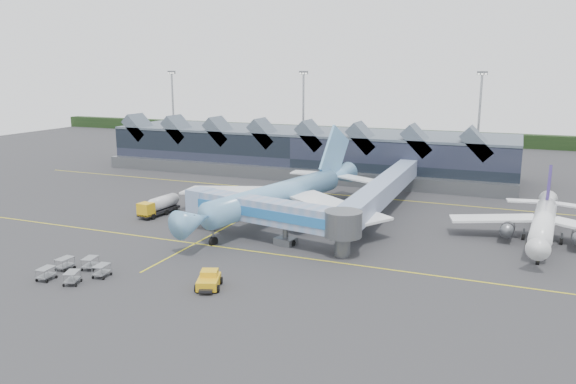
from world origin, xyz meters
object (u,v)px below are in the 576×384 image
at_px(main_airliner, 282,194).
at_px(pushback_tug, 209,281).
at_px(jet_bridge, 278,214).
at_px(regional_jet, 544,220).
at_px(fuel_truck, 160,205).

distance_m(main_airliner, pushback_tug, 29.30).
bearing_deg(pushback_tug, jet_bridge, 67.10).
distance_m(main_airliner, regional_jet, 37.30).
bearing_deg(regional_jet, fuel_truck, -168.12).
relative_size(regional_jet, pushback_tug, 6.13).
bearing_deg(jet_bridge, main_airliner, 121.34).
bearing_deg(pushback_tug, main_airliner, 76.33).
bearing_deg(fuel_truck, main_airliner, 19.21).
bearing_deg(main_airliner, regional_jet, 16.89).
height_order(jet_bridge, pushback_tug, jet_bridge).
bearing_deg(fuel_truck, jet_bridge, -10.85).
relative_size(fuel_truck, pushback_tug, 1.97).
distance_m(main_airliner, fuel_truck, 20.09).
xyz_separation_m(jet_bridge, pushback_tug, (-0.61, -17.28, -3.24)).
distance_m(fuel_truck, pushback_tug, 33.26).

